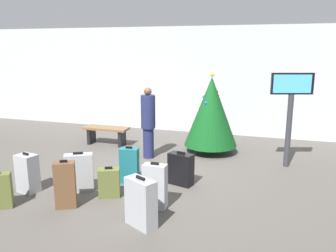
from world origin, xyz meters
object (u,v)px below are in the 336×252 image
Objects in this scene: waiting_bench at (106,132)px; traveller_0 at (148,121)px; suitcase_0 at (109,183)px; suitcase_8 at (155,186)px; suitcase_6 at (65,185)px; suitcase_1 at (79,173)px; suitcase_4 at (27,173)px; holiday_tree at (211,111)px; flight_info_kiosk at (291,103)px; suitcase_5 at (129,166)px; suitcase_3 at (181,169)px; suitcase_2 at (141,203)px.

traveller_0 is (1.47, -0.72, 0.53)m from waiting_bench.
suitcase_8 is at bearing -10.67° from suitcase_0.
suitcase_6 is (-0.38, -2.85, -0.49)m from traveller_0.
waiting_bench is 4.02m from suitcase_8.
suitcase_6 reaches higher than suitcase_1.
suitcase_1 reaches higher than suitcase_4.
holiday_tree is 0.98× the size of flight_info_kiosk.
traveller_0 is (-3.11, -0.31, -0.54)m from flight_info_kiosk.
suitcase_8 is (1.02, -2.43, -0.51)m from traveller_0.
waiting_bench is at bearing 107.03° from suitcase_6.
traveller_0 is 2.30× the size of suitcase_5.
suitcase_3 is 0.84× the size of suitcase_8.
traveller_0 is 2.35m from suitcase_0.
suitcase_5 is 0.89× the size of suitcase_6.
holiday_tree is 4.37m from suitcase_4.
holiday_tree is 3.06× the size of suitcase_3.
suitcase_0 is 0.70× the size of suitcase_8.
suitcase_8 is (2.49, -3.15, 0.02)m from waiting_bench.
traveller_0 is at bearing -26.10° from waiting_bench.
suitcase_1 is (0.96, -2.93, 0.00)m from waiting_bench.
flight_info_kiosk is 2.63× the size of suitcase_8.
suitcase_2 reaches higher than suitcase_1.
holiday_tree reaches higher than suitcase_6.
waiting_bench is at bearing 117.88° from suitcase_0.
traveller_0 is at bearing -146.89° from holiday_tree.
suitcase_1 is at bearing -71.90° from waiting_bench.
suitcase_2 reaches higher than suitcase_3.
waiting_bench is 1.86× the size of suitcase_3.
suitcase_3 is (2.63, -2.09, -0.04)m from waiting_bench.
flight_info_kiosk reaches higher than holiday_tree.
suitcase_5 reaches higher than suitcase_0.
suitcase_4 is at bearing -128.75° from holiday_tree.
suitcase_5 is at bearing 42.50° from suitcase_1.
holiday_tree is at bearing 84.76° from suitcase_8.
waiting_bench is at bearing 141.58° from suitcase_3.
suitcase_6 reaches higher than suitcase_0.
holiday_tree is 3.64m from suitcase_1.
suitcase_3 is 1.08m from suitcase_8.
holiday_tree is 2.87m from waiting_bench.
suitcase_6 reaches higher than suitcase_2.
suitcase_6 is at bearing -113.77° from suitcase_5.
flight_info_kiosk is 2.77× the size of suitcase_1.
suitcase_5 is at bearing -147.23° from flight_info_kiosk.
suitcase_1 is 0.95m from suitcase_5.
suitcase_6 is (-1.69, -3.71, -0.65)m from holiday_tree.
suitcase_2 is at bearing -121.74° from flight_info_kiosk.
suitcase_8 is (-0.30, -3.29, -0.66)m from holiday_tree.
suitcase_8 is (-2.09, -2.75, -1.05)m from flight_info_kiosk.
suitcase_6 is at bearing -114.54° from holiday_tree.
suitcase_4 is (-0.87, -0.30, -0.00)m from suitcase_1.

